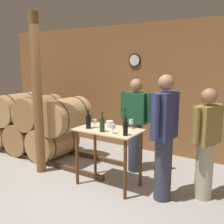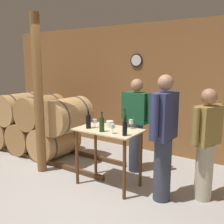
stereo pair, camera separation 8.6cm
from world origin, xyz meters
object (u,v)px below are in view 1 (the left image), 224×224
at_px(person_visitor_with_scarf, 164,136).
at_px(wooden_post, 37,96).
at_px(person_visitor_bearded, 136,123).
at_px(wine_bottle_center, 125,120).
at_px(wine_glass_near_left, 95,121).
at_px(wine_bottle_right, 125,128).
at_px(ice_bucket, 110,124).
at_px(wine_glass_near_center, 113,127).
at_px(wine_bottle_far_left, 88,121).
at_px(wine_bottle_left, 102,124).
at_px(wine_glass_near_right, 131,122).
at_px(person_host, 206,142).

bearing_deg(person_visitor_with_scarf, wooden_post, -173.55).
distance_m(person_visitor_with_scarf, person_visitor_bearded, 1.04).
relative_size(wine_bottle_center, person_visitor_with_scarf, 0.17).
relative_size(wine_glass_near_left, person_visitor_with_scarf, 0.08).
height_order(wine_bottle_center, wine_bottle_right, wine_bottle_center).
relative_size(wine_bottle_center, ice_bucket, 2.62).
bearing_deg(person_visitor_with_scarf, wine_glass_near_center, -162.28).
xyz_separation_m(wine_bottle_far_left, wine_bottle_right, (0.68, -0.04, -0.01)).
bearing_deg(wine_bottle_center, person_visitor_bearded, 97.38).
xyz_separation_m(wooden_post, wine_bottle_left, (1.30, 0.03, -0.33)).
xyz_separation_m(wine_bottle_left, wine_glass_near_left, (-0.24, 0.15, -0.02)).
bearing_deg(person_visitor_bearded, ice_bucket, -102.03).
distance_m(wooden_post, wine_bottle_right, 1.72).
xyz_separation_m(wine_glass_near_center, wine_glass_near_right, (0.08, 0.40, 0.00)).
bearing_deg(person_visitor_bearded, wine_bottle_center, -82.62).
relative_size(wine_bottle_far_left, person_visitor_with_scarf, 0.16).
distance_m(wine_glass_near_left, wine_glass_near_center, 0.45).
xyz_separation_m(wine_bottle_center, wine_glass_near_center, (0.04, -0.40, -0.01)).
bearing_deg(person_visitor_with_scarf, person_visitor_bearded, 139.15).
relative_size(wine_bottle_far_left, wine_glass_near_center, 2.01).
bearing_deg(ice_bucket, wine_glass_near_left, -145.09).
xyz_separation_m(wine_bottle_right, person_visitor_bearded, (-0.30, 0.89, -0.15)).
xyz_separation_m(wine_bottle_center, ice_bucket, (-0.20, -0.12, -0.06)).
bearing_deg(wine_bottle_center, wine_bottle_right, -58.85).
xyz_separation_m(wine_glass_near_left, person_visitor_with_scarf, (1.11, 0.07, -0.07)).
xyz_separation_m(ice_bucket, person_visitor_bearded, (0.13, 0.62, -0.10)).
distance_m(wine_bottle_far_left, wine_glass_near_right, 0.65).
distance_m(wine_bottle_far_left, wine_glass_near_left, 0.11).
bearing_deg(wine_glass_near_left, wine_bottle_right, -12.44).
bearing_deg(wine_glass_near_left, person_visitor_with_scarf, 3.68).
height_order(wine_bottle_right, person_visitor_with_scarf, person_visitor_with_scarf).
distance_m(wine_glass_near_center, person_host, 1.30).
bearing_deg(person_visitor_with_scarf, ice_bucket, 176.12).
height_order(wine_glass_near_right, person_visitor_bearded, person_visitor_bearded).
height_order(wine_bottle_left, wine_bottle_right, wine_bottle_left).
distance_m(wooden_post, person_visitor_bearded, 1.74).
distance_m(wine_glass_near_center, person_visitor_with_scarf, 0.72).
bearing_deg(person_host, wine_bottle_center, -172.45).
height_order(wine_glass_near_left, person_visitor_bearded, person_visitor_bearded).
relative_size(wine_bottle_far_left, ice_bucket, 2.48).
xyz_separation_m(wooden_post, person_visitor_bearded, (1.39, 0.93, -0.49)).
bearing_deg(wine_glass_near_right, wine_bottle_center, 178.41).
xyz_separation_m(wine_bottle_far_left, person_visitor_bearded, (0.37, 0.85, -0.15)).
bearing_deg(person_visitor_bearded, wine_bottle_right, -71.27).
height_order(wine_bottle_far_left, wine_bottle_center, wine_bottle_center).
bearing_deg(wine_glass_near_left, wine_bottle_far_left, -118.20).
xyz_separation_m(wine_glass_near_left, ice_bucket, (0.19, 0.13, -0.04)).
height_order(wine_bottle_far_left, wine_bottle_right, wine_bottle_far_left).
xyz_separation_m(wine_bottle_far_left, ice_bucket, (0.24, 0.23, -0.06)).
bearing_deg(person_visitor_bearded, wine_glass_near_center, -83.51).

